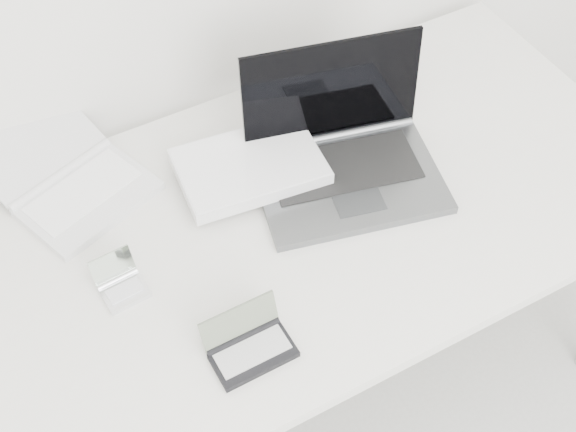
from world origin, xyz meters
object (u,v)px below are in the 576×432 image
desk (291,230)px  netbook_open_white (72,183)px  palmtop_charcoal (249,346)px  laptop_large (308,160)px

desk → netbook_open_white: size_ratio=3.91×
desk → palmtop_charcoal: palmtop_charcoal is taller
netbook_open_white → palmtop_charcoal: (0.15, -0.53, -0.00)m
laptop_large → netbook_open_white: laptop_large is taller
desk → palmtop_charcoal: 0.33m
laptop_large → palmtop_charcoal: bearing=-119.8°
laptop_large → netbook_open_white: 0.50m
laptop_large → palmtop_charcoal: (-0.31, -0.33, -0.03)m
laptop_large → netbook_open_white: bearing=170.2°
laptop_large → netbook_open_white: (-0.46, 0.20, -0.02)m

